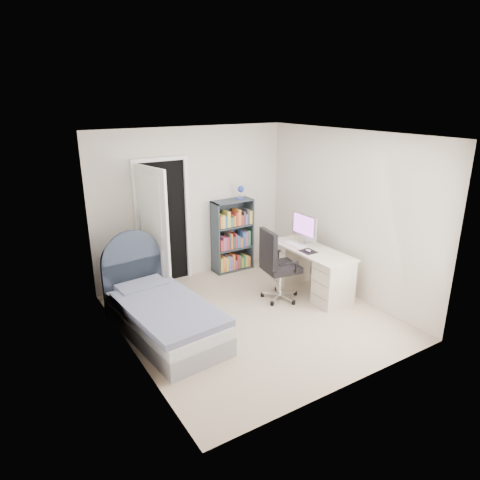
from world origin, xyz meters
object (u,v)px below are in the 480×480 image
nightstand (132,273)px  office_chair (276,262)px  bookcase (233,238)px  bed (162,314)px  floor_lamp (144,258)px  desk (310,268)px

nightstand → office_chair: (1.77, -1.33, 0.26)m
bookcase → office_chair: size_ratio=1.35×
bed → floor_lamp: floor_lamp is taller
floor_lamp → desk: size_ratio=0.92×
nightstand → bookcase: 1.86m
bed → bookcase: bookcase is taller
nightstand → office_chair: 2.23m
bed → office_chair: 1.84m
floor_lamp → office_chair: bearing=-41.7°
floor_lamp → desk: 2.62m
nightstand → floor_lamp: (0.22, 0.04, 0.20)m
floor_lamp → office_chair: size_ratio=1.20×
desk → office_chair: bearing=176.4°
nightstand → bed: bearing=-92.0°
bookcase → desk: 1.53m
bed → nightstand: (0.05, 1.33, 0.08)m
bookcase → desk: size_ratio=1.04×
bookcase → bed: bearing=-144.1°
bed → desk: 2.47m
desk → office_chair: size_ratio=1.30×
bed → bookcase: (1.89, 1.36, 0.32)m
nightstand → floor_lamp: 0.30m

